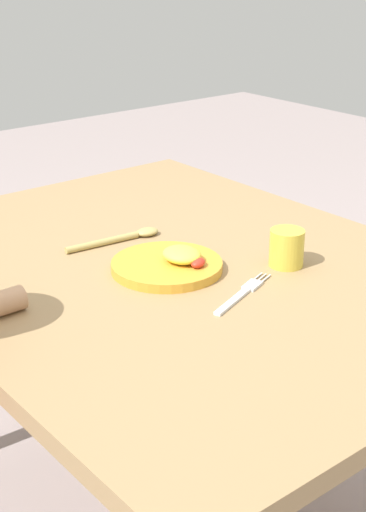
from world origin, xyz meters
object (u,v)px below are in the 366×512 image
(fork, at_px, (242,293))
(drinking_cup, at_px, (287,248))
(plate, at_px, (170,264))
(spoon, at_px, (124,237))

(fork, relative_size, drinking_cup, 2.58)
(plate, xyz_separation_m, drinking_cup, (0.13, 0.20, 0.02))
(plate, relative_size, fork, 1.14)
(plate, bearing_deg, drinking_cup, 57.05)
(fork, bearing_deg, drinking_cup, -4.34)
(fork, height_order, drinking_cup, drinking_cup)
(plate, relative_size, spoon, 0.98)
(plate, distance_m, fork, 0.18)
(drinking_cup, bearing_deg, fork, -74.39)
(fork, bearing_deg, spoon, 72.16)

